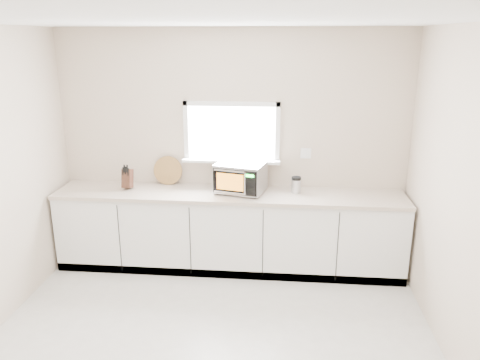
# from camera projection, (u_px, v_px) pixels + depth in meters

# --- Properties ---
(back_wall) EXTENTS (4.00, 0.17, 2.70)m
(back_wall) POSITION_uv_depth(u_px,v_px,m) (232.00, 148.00, 5.40)
(back_wall) COLOR beige
(back_wall) RESTS_ON ground
(cabinets) EXTENTS (3.92, 0.60, 0.88)m
(cabinets) POSITION_uv_depth(u_px,v_px,m) (229.00, 232.00, 5.39)
(cabinets) COLOR white
(cabinets) RESTS_ON ground
(countertop) EXTENTS (3.92, 0.64, 0.04)m
(countertop) POSITION_uv_depth(u_px,v_px,m) (229.00, 194.00, 5.24)
(countertop) COLOR beige
(countertop) RESTS_ON cabinets
(microwave) EXTENTS (0.60, 0.51, 0.33)m
(microwave) POSITION_uv_depth(u_px,v_px,m) (241.00, 177.00, 5.21)
(microwave) COLOR black
(microwave) RESTS_ON countertop
(knife_block) EXTENTS (0.11, 0.21, 0.30)m
(knife_block) POSITION_uv_depth(u_px,v_px,m) (127.00, 178.00, 5.34)
(knife_block) COLOR #452318
(knife_block) RESTS_ON countertop
(cutting_board) EXTENTS (0.34, 0.08, 0.34)m
(cutting_board) POSITION_uv_depth(u_px,v_px,m) (168.00, 170.00, 5.50)
(cutting_board) COLOR #AD7A43
(cutting_board) RESTS_ON countertop
(coffee_grinder) EXTENTS (0.12, 0.12, 0.19)m
(coffee_grinder) POSITION_uv_depth(u_px,v_px,m) (296.00, 185.00, 5.21)
(coffee_grinder) COLOR #B4B6BC
(coffee_grinder) RESTS_ON countertop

